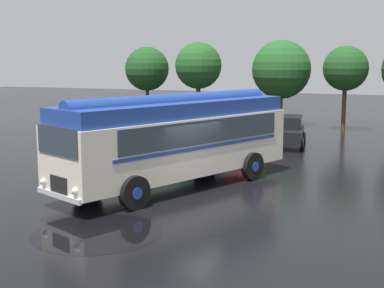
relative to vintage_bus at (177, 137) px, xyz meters
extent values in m
plane|color=black|center=(0.60, -0.88, -1.89)|extent=(120.00, 120.00, 0.00)
cube|color=silver|center=(0.00, 0.01, -0.29)|extent=(6.15, 10.19, 2.10)
cube|color=#1E3D93|center=(0.00, 0.01, 1.04)|extent=(5.88, 9.93, 0.56)
cylinder|color=#1E3D93|center=(0.00, 0.01, 1.30)|extent=(4.20, 9.00, 0.60)
cube|color=#2D3842|center=(1.29, -0.20, 0.28)|extent=(3.10, 7.40, 0.84)
cube|color=#2D3842|center=(-1.05, 0.77, 0.28)|extent=(3.10, 7.40, 0.84)
cube|color=#1E3D93|center=(1.25, -0.29, -0.26)|extent=(3.17, 7.58, 0.12)
cube|color=#1E3D93|center=(-1.08, 0.68, -0.26)|extent=(3.17, 7.58, 0.12)
cube|color=#2D3842|center=(-1.92, -4.62, 0.38)|extent=(2.05, 0.88, 0.88)
cube|color=black|center=(-1.92, -4.63, -0.99)|extent=(0.85, 0.40, 0.56)
cube|color=silver|center=(-1.93, -4.64, -1.32)|extent=(2.23, 1.00, 0.16)
sphere|color=white|center=(-1.09, -4.98, -1.02)|extent=(0.22, 0.22, 0.22)
sphere|color=white|center=(-2.76, -4.29, -1.02)|extent=(0.22, 0.22, 0.22)
cylinder|color=black|center=(0.02, -3.35, -1.34)|extent=(0.68, 1.12, 1.10)
cylinder|color=#1E3D93|center=(0.02, -3.35, -1.34)|extent=(0.44, 0.48, 0.39)
cylinder|color=black|center=(-2.39, -2.35, -1.34)|extent=(0.68, 1.12, 1.10)
cylinder|color=#1E3D93|center=(-2.39, -2.35, -1.34)|extent=(0.44, 0.48, 0.39)
cylinder|color=black|center=(2.32, 2.19, -1.34)|extent=(0.68, 1.12, 1.10)
cylinder|color=#1E3D93|center=(2.32, 2.19, -1.34)|extent=(0.44, 0.48, 0.39)
cylinder|color=black|center=(-0.08, 3.19, -1.34)|extent=(0.68, 1.12, 1.10)
cylinder|color=#1E3D93|center=(-0.08, 3.19, -1.34)|extent=(0.44, 0.48, 0.39)
cube|color=maroon|center=(-0.96, 11.78, -1.22)|extent=(1.93, 4.29, 0.70)
cube|color=maroon|center=(-0.96, 11.93, -0.55)|extent=(1.61, 2.26, 0.64)
cube|color=#2D3842|center=(-0.21, 11.97, -0.55)|extent=(0.13, 1.93, 0.50)
cube|color=#2D3842|center=(-1.72, 11.89, -0.55)|extent=(0.13, 1.93, 0.50)
cylinder|color=black|center=(-0.01, 10.52, -1.57)|extent=(0.23, 0.65, 0.64)
cylinder|color=black|center=(-1.76, 10.43, -1.57)|extent=(0.23, 0.65, 0.64)
cylinder|color=black|center=(-0.15, 13.13, -1.57)|extent=(0.23, 0.65, 0.64)
cylinder|color=black|center=(-1.91, 13.03, -1.57)|extent=(0.23, 0.65, 0.64)
cube|color=black|center=(1.78, 11.00, -1.22)|extent=(2.28, 4.40, 0.70)
cube|color=black|center=(1.76, 11.15, -0.55)|extent=(1.79, 2.38, 0.64)
cube|color=#2D3842|center=(2.51, 11.25, -0.55)|extent=(0.30, 1.92, 0.50)
cube|color=#2D3842|center=(1.01, 11.04, -0.55)|extent=(0.30, 1.92, 0.50)
cylinder|color=black|center=(2.84, 9.84, -1.57)|extent=(0.29, 0.66, 0.64)
cylinder|color=black|center=(1.10, 9.58, -1.57)|extent=(0.29, 0.66, 0.64)
cylinder|color=black|center=(2.47, 12.41, -1.57)|extent=(0.29, 0.66, 0.64)
cylinder|color=black|center=(0.73, 12.16, -1.57)|extent=(0.29, 0.66, 0.64)
cube|color=navy|center=(-3.45, 12.30, -0.44)|extent=(2.27, 4.07, 2.10)
cube|color=navy|center=(-3.65, 9.41, -0.69)|extent=(2.02, 1.87, 1.60)
cube|color=#2D3842|center=(-3.71, 8.53, -0.41)|extent=(1.70, 0.15, 0.72)
cylinder|color=black|center=(-2.61, 9.40, -1.49)|extent=(0.30, 0.81, 0.80)
cylinder|color=black|center=(-4.68, 9.54, -1.49)|extent=(0.30, 0.81, 0.80)
cylinder|color=black|center=(-2.36, 12.95, -1.49)|extent=(0.30, 0.81, 0.80)
cylinder|color=black|center=(-4.43, 13.10, -1.49)|extent=(0.30, 0.81, 0.80)
cylinder|color=#4C3823|center=(-11.00, 19.40, -0.52)|extent=(0.27, 0.27, 2.76)
sphere|color=#1E4C1E|center=(-11.00, 19.40, 2.14)|extent=(3.39, 3.39, 3.39)
sphere|color=#1E4C1E|center=(-10.86, 19.11, 1.88)|extent=(2.19, 2.19, 2.19)
cylinder|color=#4C3823|center=(-6.34, 18.37, -0.37)|extent=(0.33, 0.33, 3.05)
sphere|color=#235623|center=(-6.34, 18.37, 2.41)|extent=(3.37, 3.37, 3.37)
sphere|color=#235623|center=(-6.02, 18.11, 2.79)|extent=(2.32, 2.32, 2.32)
cylinder|color=#4C3823|center=(-0.63, 20.00, -0.66)|extent=(0.30, 0.30, 2.47)
sphere|color=#235623|center=(-0.63, 20.00, 2.14)|extent=(4.17, 4.17, 4.17)
sphere|color=#235623|center=(-0.24, 19.83, 1.88)|extent=(2.38, 2.38, 2.38)
cylinder|color=#4C3823|center=(3.92, 18.75, -0.37)|extent=(0.28, 0.28, 3.06)
sphere|color=#1E4C1E|center=(3.92, 18.75, 2.27)|extent=(2.96, 2.96, 2.96)
sphere|color=#1E4C1E|center=(3.78, 18.99, 1.99)|extent=(1.70, 1.70, 1.70)
cylinder|color=black|center=(0.15, -5.78, -1.89)|extent=(3.60, 3.60, 0.01)
camera|label=1|loc=(7.87, -17.90, 2.80)|focal=50.00mm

